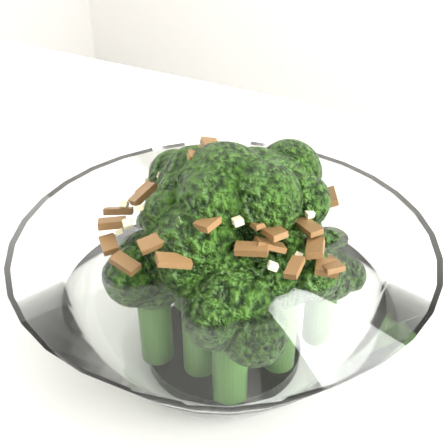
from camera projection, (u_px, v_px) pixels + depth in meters
The scene contains 2 objects.
table at pixel (42, 352), 0.54m from camera, with size 1.25×0.88×0.75m.
broccoli_dish at pixel (225, 283), 0.41m from camera, with size 0.25×0.25×0.15m.
Camera 1 is at (0.22, -0.39, 1.07)m, focal length 55.00 mm.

